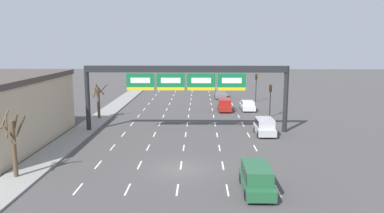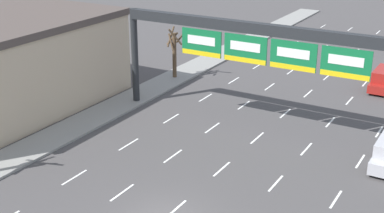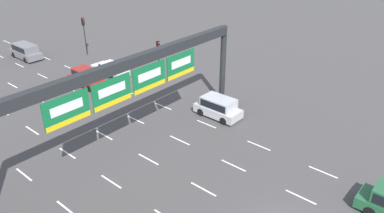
% 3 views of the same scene
% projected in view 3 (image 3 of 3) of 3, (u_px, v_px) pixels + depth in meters
% --- Properties ---
extents(lane_dashes, '(13.32, 67.00, 0.01)m').
position_uv_depth(lane_dashes, '(125.00, 147.00, 27.86)').
color(lane_dashes, white).
rests_on(lane_dashes, ground_plane).
extents(sign_gantry, '(21.90, 0.70, 7.15)m').
position_uv_depth(sign_gantry, '(128.00, 78.00, 24.63)').
color(sign_gantry, '#232628').
rests_on(sign_gantry, ground_plane).
extents(suv_red, '(1.80, 4.51, 1.73)m').
position_uv_depth(suv_red, '(87.00, 77.00, 37.51)').
color(suv_red, maroon).
rests_on(suv_red, ground_plane).
extents(car_white, '(1.85, 4.47, 1.34)m').
position_uv_depth(car_white, '(110.00, 69.00, 40.20)').
color(car_white, silver).
rests_on(car_white, ground_plane).
extents(suv_silver, '(1.87, 4.01, 1.74)m').
position_uv_depth(suv_silver, '(218.00, 106.00, 31.65)').
color(suv_silver, '#B7B7BC').
rests_on(suv_silver, ground_plane).
extents(suv_grey, '(1.90, 4.73, 1.74)m').
position_uv_depth(suv_grey, '(25.00, 51.00, 44.87)').
color(suv_grey, slate).
rests_on(suv_grey, ground_plane).
extents(traffic_light_near_gantry, '(0.30, 0.35, 4.59)m').
position_uv_depth(traffic_light_near_gantry, '(84.00, 29.00, 44.97)').
color(traffic_light_near_gantry, black).
rests_on(traffic_light_near_gantry, ground_plane).
extents(traffic_light_mid_block, '(0.30, 0.35, 4.27)m').
position_uv_depth(traffic_light_mid_block, '(159.00, 53.00, 37.63)').
color(traffic_light_mid_block, black).
rests_on(traffic_light_mid_block, ground_plane).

